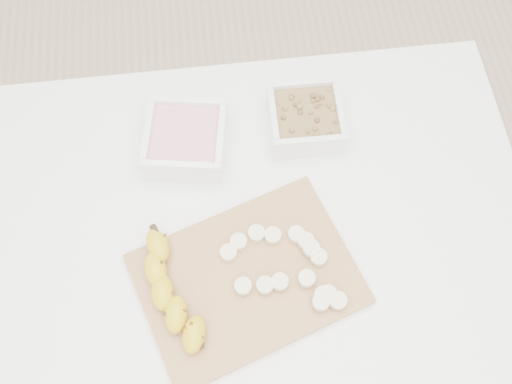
{
  "coord_description": "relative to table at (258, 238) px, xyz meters",
  "views": [
    {
      "loc": [
        -0.05,
        -0.37,
        1.71
      ],
      "look_at": [
        0.0,
        0.03,
        0.81
      ],
      "focal_mm": 40.0,
      "sensor_mm": 36.0,
      "label": 1
    }
  ],
  "objects": [
    {
      "name": "bowl_granola",
      "position": [
        0.11,
        0.18,
        0.13
      ],
      "size": [
        0.14,
        0.14,
        0.06
      ],
      "color": "white",
      "rests_on": "table"
    },
    {
      "name": "banana_slices",
      "position": [
        0.04,
        -0.1,
        0.12
      ],
      "size": [
        0.2,
        0.16,
        0.02
      ],
      "color": "beige",
      "rests_on": "cutting_board"
    },
    {
      "name": "ground",
      "position": [
        0.0,
        0.0,
        -0.65
      ],
      "size": [
        3.5,
        3.5,
        0.0
      ],
      "primitive_type": "plane",
      "color": "#C6AD89",
      "rests_on": "ground"
    },
    {
      "name": "cutting_board",
      "position": [
        -0.03,
        -0.11,
        0.1
      ],
      "size": [
        0.42,
        0.36,
        0.01
      ],
      "primitive_type": "cube",
      "rotation": [
        0.0,
        0.0,
        0.32
      ],
      "color": "#AA7D46",
      "rests_on": "table"
    },
    {
      "name": "bowl_yogurt",
      "position": [
        -0.12,
        0.16,
        0.13
      ],
      "size": [
        0.17,
        0.17,
        0.07
      ],
      "color": "white",
      "rests_on": "table"
    },
    {
      "name": "banana",
      "position": [
        -0.16,
        -0.12,
        0.13
      ],
      "size": [
        0.08,
        0.22,
        0.04
      ],
      "primitive_type": null,
      "rotation": [
        0.0,
        0.0,
        0.11
      ],
      "color": "gold",
      "rests_on": "cutting_board"
    },
    {
      "name": "table",
      "position": [
        0.0,
        0.0,
        0.0
      ],
      "size": [
        1.0,
        0.7,
        0.75
      ],
      "color": "white",
      "rests_on": "ground"
    }
  ]
}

